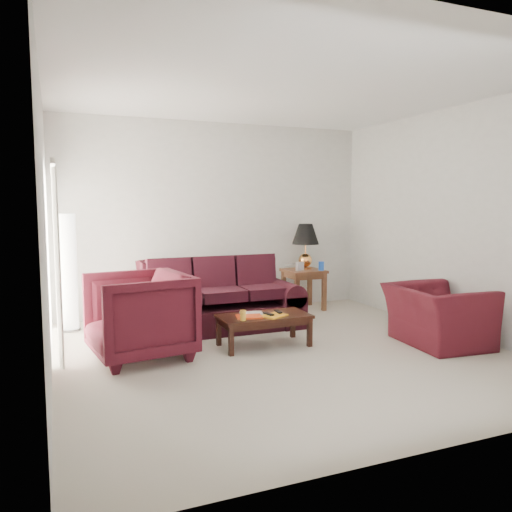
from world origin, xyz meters
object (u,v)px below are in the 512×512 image
(end_table, at_px, (304,289))
(armchair_left, at_px, (139,316))
(coffee_table, at_px, (264,330))
(armchair_right, at_px, (437,316))
(sofa, at_px, (218,296))
(floor_lamp, at_px, (68,272))

(end_table, bearing_deg, armchair_left, -150.60)
(end_table, xyz_separation_m, coffee_table, (-1.45, -1.74, -0.14))
(armchair_right, bearing_deg, end_table, 17.14)
(end_table, bearing_deg, sofa, -155.95)
(end_table, xyz_separation_m, armchair_left, (-2.92, -1.65, 0.16))
(sofa, bearing_deg, armchair_left, -139.07)
(coffee_table, bearing_deg, sofa, 92.09)
(armchair_right, distance_m, coffee_table, 2.14)
(armchair_left, bearing_deg, end_table, 111.64)
(end_table, bearing_deg, coffee_table, -129.84)
(floor_lamp, height_order, armchair_right, floor_lamp)
(end_table, relative_size, armchair_right, 0.59)
(sofa, bearing_deg, coffee_table, -69.74)
(sofa, xyz_separation_m, armchair_left, (-1.21, -0.88, 0.02))
(end_table, distance_m, armchair_left, 3.36)
(sofa, bearing_deg, end_table, 28.86)
(end_table, relative_size, armchair_left, 0.61)
(sofa, relative_size, armchair_left, 2.14)
(sofa, distance_m, end_table, 1.88)
(floor_lamp, relative_size, armchair_right, 1.45)
(armchair_left, relative_size, coffee_table, 0.97)
(floor_lamp, distance_m, armchair_right, 4.83)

